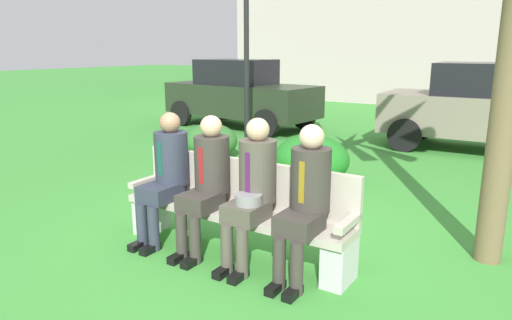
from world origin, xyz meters
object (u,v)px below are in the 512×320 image
parked_car_near (240,94)px  parked_car_far (488,108)px  seated_man_centerleft (207,178)px  shrub_near_bench (311,159)px  seated_man_rightmost (306,195)px  shrub_mid_lawn (210,141)px  street_lamp (246,29)px  seated_man_leftmost (166,171)px  seated_man_centerright (253,186)px  park_bench (237,209)px

parked_car_near → parked_car_far: bearing=1.3°
seated_man_centerleft → parked_car_far: (1.69, 6.41, 0.10)m
shrub_near_bench → seated_man_rightmost: bearing=-65.3°
shrub_mid_lawn → street_lamp: street_lamp is taller
seated_man_leftmost → seated_man_centerright: seated_man_centerright is taller
shrub_mid_lawn → parked_car_far: (4.13, 3.24, 0.52)m
park_bench → parked_car_near: size_ratio=0.59×
park_bench → seated_man_centerright: seated_man_centerright is taller
seated_man_centerright → parked_car_far: parked_car_far is taller
seated_man_centerleft → street_lamp: size_ratio=0.35×
park_bench → seated_man_leftmost: 0.85m
seated_man_centerleft → parked_car_far: bearing=75.2°
seated_man_centerright → parked_car_near: bearing=125.2°
seated_man_centerright → seated_man_rightmost: bearing=0.5°
seated_man_rightmost → seated_man_leftmost: bearing=-180.0°
seated_man_leftmost → seated_man_centerleft: (0.52, 0.00, 0.00)m
seated_man_rightmost → street_lamp: (-3.43, 4.28, 1.56)m
seated_man_centerleft → parked_car_far: size_ratio=0.34×
shrub_mid_lawn → parked_car_near: (-1.48, 3.12, 0.52)m
park_bench → parked_car_near: (-4.18, 6.16, 0.40)m
seated_man_rightmost → parked_car_far: 6.44m
seated_man_centerright → shrub_mid_lawn: size_ratio=1.34×
seated_man_centerleft → street_lamp: street_lamp is taller
shrub_near_bench → shrub_mid_lawn: bearing=168.1°
seated_man_rightmost → street_lamp: size_ratio=0.35×
seated_man_centerright → street_lamp: bearing=124.1°
shrub_mid_lawn → seated_man_centerleft: bearing=-52.4°
seated_man_centerright → shrub_near_bench: (-0.72, 2.70, -0.39)m
shrub_near_bench → shrub_mid_lawn: 2.29m
seated_man_rightmost → shrub_near_bench: bearing=114.7°
seated_man_leftmost → seated_man_rightmost: seated_man_rightmost is taller
seated_man_centerleft → seated_man_leftmost: bearing=-179.9°
seated_man_leftmost → shrub_mid_lawn: seated_man_leftmost is taller
seated_man_leftmost → street_lamp: bearing=113.5°
seated_man_rightmost → shrub_mid_lawn: seated_man_rightmost is taller
seated_man_rightmost → parked_car_near: bearing=128.3°
park_bench → parked_car_far: 6.46m
seated_man_centerleft → shrub_near_bench: 2.73m
parked_car_near → seated_man_rightmost: bearing=-51.7°
shrub_mid_lawn → seated_man_rightmost: bearing=-42.3°
park_bench → shrub_near_bench: bearing=100.0°
parked_car_near → street_lamp: 2.92m
seated_man_rightmost → shrub_mid_lawn: (-3.49, 3.17, -0.43)m
shrub_near_bench → street_lamp: street_lamp is taller
seated_man_rightmost → shrub_near_bench: (-1.24, 2.70, -0.39)m
shrub_mid_lawn → park_bench: bearing=-48.4°
seated_man_centerleft → street_lamp: (-2.38, 4.28, 1.56)m
seated_man_centerright → parked_car_far: size_ratio=0.34×
seated_man_rightmost → seated_man_centerright: bearing=-179.5°
park_bench → seated_man_leftmost: size_ratio=1.80×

